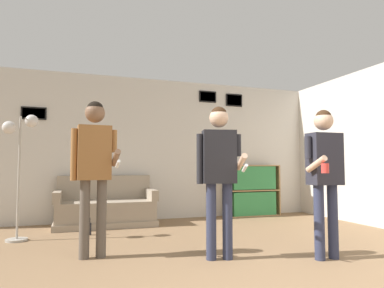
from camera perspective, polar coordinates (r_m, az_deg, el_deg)
The scene contains 9 objects.
wall_back at distance 6.71m, azimuth -4.12°, elevation -0.76°, with size 8.47×0.08×2.70m.
couch at distance 6.13m, azimuth -14.19°, elevation -10.40°, with size 1.67×0.80×0.84m.
bookshelf at distance 7.15m, azimuth 9.98°, elevation -7.63°, with size 1.15×0.30×1.04m.
floor_lamp at distance 5.25m, azimuth -26.78°, elevation -0.50°, with size 0.46×0.28×1.72m.
person_player_foreground_left at distance 3.97m, azimuth -16.00°, elevation -2.56°, with size 0.51×0.45×1.74m.
person_player_foreground_center at distance 3.77m, azimuth 4.54°, elevation -3.43°, with size 0.49×0.52×1.67m.
person_watcher_holding_cup at distance 4.04m, azimuth 21.27°, elevation -3.58°, with size 0.50×0.41×1.63m.
bottle_on_floor at distance 5.38m, azimuth -16.76°, elevation -13.31°, with size 0.06×0.06×0.25m.
drinking_cup at distance 7.03m, azimuth 8.35°, elevation -3.10°, with size 0.08×0.08×0.09m.
Camera 1 is at (-1.67, -1.98, 1.00)m, focal length 32.00 mm.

